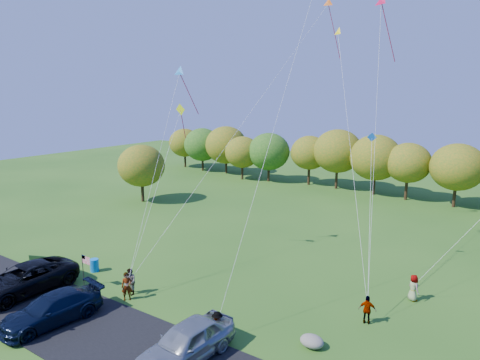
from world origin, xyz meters
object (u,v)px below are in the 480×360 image
Objects in this scene: minivan_dark at (25,279)px; minivan_navy at (52,309)px; flyer_b at (130,282)px; minivan_silver at (186,342)px; flyer_a at (127,286)px; trash_barrel at (94,265)px; flyer_c at (217,326)px; flyer_e at (413,288)px; flyer_d at (367,310)px; park_bench at (41,262)px.

minivan_dark reaches higher than minivan_navy.
minivan_silver is at bearing 4.61° from flyer_b.
minivan_navy is at bearing -156.33° from flyer_a.
minivan_navy is at bearing -55.51° from trash_barrel.
flyer_a is (6.29, 3.09, -0.07)m from minivan_dark.
flyer_c is 12.98m from flyer_e.
flyer_d is 23.56m from park_bench.
park_bench is (-8.84, -0.83, -0.35)m from flyer_b.
flyer_b is (-7.75, 3.34, -0.13)m from minivan_silver.
park_bench is 1.85× the size of trash_barrel.
flyer_b is at bearing -17.39° from park_bench.
minivan_navy is 21.87m from flyer_e.
park_bench is at bearing 40.54° from flyer_c.
flyer_a reaches higher than flyer_e.
flyer_c reaches higher than park_bench.
minivan_dark is 4.16m from park_bench.
minivan_navy is 3.10× the size of flyer_a.
flyer_a is 18.16m from flyer_e.
minivan_dark reaches higher than flyer_e.
flyer_a reaches higher than minivan_navy.
flyer_e is at bearing 22.31° from trash_barrel.
flyer_b is at bearing 87.26° from minivan_navy.
minivan_silver is at bearing 39.50° from flyer_d.
minivan_dark is 5.13m from minivan_navy.
park_bench is at bearing 131.79° from flyer_a.
minivan_dark is 3.97× the size of flyer_d.
flyer_a is at bearing -21.58° from park_bench.
flyer_d is at bearing 57.92° from minivan_silver.
minivan_silver is at bearing -18.93° from trash_barrel.
trash_barrel is (-12.80, 4.39, -0.53)m from minivan_silver.
park_bench is (-24.33, -10.32, -0.32)m from flyer_e.
flyer_e is at bearing -15.55° from flyer_a.
flyer_a is 1.10× the size of flyer_d.
flyer_b is at bearing 33.73° from flyer_c.
flyer_e reaches higher than flyer_c.
flyer_c is 16.74m from park_bench.
flyer_e is (1.53, 4.39, 0.02)m from flyer_d.
flyer_e is at bearing 59.38° from flyer_b.
flyer_a reaches higher than trash_barrel.
minivan_silver is 5.87× the size of trash_barrel.
minivan_silver reaches higher than flyer_e.
park_bench is at bearing -153.49° from trash_barrel.
minivan_dark is at bearing 173.52° from minivan_navy.
flyer_b is at bearing 71.45° from flyer_e.
minivan_navy is 17.96m from flyer_d.
flyer_c is 1.71× the size of trash_barrel.
minivan_silver reaches higher than trash_barrel.
trash_barrel is (0.83, 4.79, -0.51)m from minivan_dark.
minivan_dark is 4.88m from trash_barrel.
minivan_silver is at bearing 98.84° from flyer_e.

